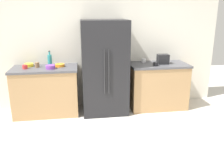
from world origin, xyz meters
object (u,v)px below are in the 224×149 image
(bottle_a, at_px, (50,60))
(bowl_c, at_px, (29,65))
(refrigerator, at_px, (105,67))
(bowl_a, at_px, (60,65))
(toaster, at_px, (163,59))
(cup_b, at_px, (144,60))
(bowl_b, at_px, (50,67))
(cup_d, at_px, (37,65))
(cup_c, at_px, (25,67))
(cup_a, at_px, (156,64))

(bottle_a, xyz_separation_m, bowl_c, (-0.39, -0.02, -0.08))
(refrigerator, distance_m, bowl_a, 0.86)
(toaster, height_order, bowl_c, toaster)
(cup_b, xyz_separation_m, bowl_b, (-1.85, -0.27, -0.01))
(refrigerator, xyz_separation_m, cup_d, (-1.27, 0.08, 0.07))
(refrigerator, distance_m, bowl_c, 1.45)
(toaster, bearing_deg, cup_c, -179.37)
(bottle_a, bearing_deg, cup_d, -151.52)
(toaster, xyz_separation_m, bowl_b, (-2.19, -0.09, -0.06))
(bowl_a, height_order, bowl_c, bowl_c)
(bowl_a, relative_size, bowl_b, 1.04)
(toaster, distance_m, bowl_a, 2.03)
(bottle_a, height_order, cup_b, bottle_a)
(toaster, bearing_deg, bottle_a, 175.54)
(toaster, relative_size, bowl_a, 1.23)
(bottle_a, bearing_deg, cup_b, 0.39)
(cup_c, relative_size, cup_d, 0.96)
(refrigerator, xyz_separation_m, cup_b, (0.84, 0.22, 0.07))
(toaster, xyz_separation_m, bowl_a, (-2.03, 0.06, -0.07))
(bottle_a, height_order, cup_c, bottle_a)
(bowl_b, bearing_deg, cup_a, -2.02)
(cup_c, relative_size, bowl_a, 0.51)
(cup_d, xyz_separation_m, bowl_c, (-0.17, 0.10, -0.02))
(cup_c, distance_m, bowl_c, 0.19)
(bottle_a, distance_m, bowl_c, 0.40)
(cup_a, height_order, cup_c, cup_a)
(cup_a, height_order, bowl_a, cup_a)
(bottle_a, relative_size, cup_a, 3.19)
(cup_b, xyz_separation_m, cup_d, (-2.10, -0.13, 0.01))
(cup_a, xyz_separation_m, bowl_b, (-1.99, 0.07, -0.00))
(bowl_c, bearing_deg, bottle_a, 2.44)
(cup_d, bearing_deg, refrigerator, -3.79)
(refrigerator, relative_size, bowl_c, 10.56)
(toaster, relative_size, cup_a, 2.42)
(toaster, distance_m, bottle_a, 2.23)
(cup_c, bearing_deg, bowl_b, -6.99)
(cup_d, relative_size, bowl_a, 0.53)
(refrigerator, bearing_deg, bottle_a, 168.90)
(cup_b, xyz_separation_m, bowl_a, (-1.69, -0.12, -0.02))
(cup_b, distance_m, bowl_a, 1.69)
(toaster, bearing_deg, cup_d, 178.76)
(cup_d, height_order, bowl_c, cup_d)
(refrigerator, height_order, bowl_a, refrigerator)
(bottle_a, relative_size, bowl_b, 1.68)
(cup_a, distance_m, cup_d, 2.26)
(bowl_c, bearing_deg, cup_a, -7.38)
(cup_c, relative_size, bowl_c, 0.53)
(cup_d, height_order, bowl_a, cup_d)
(toaster, distance_m, cup_c, 2.65)
(toaster, height_order, cup_b, toaster)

